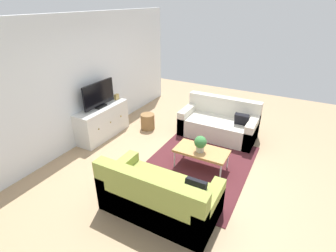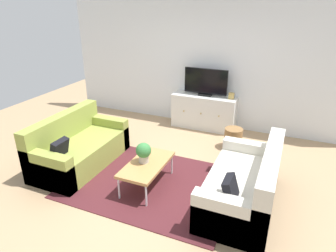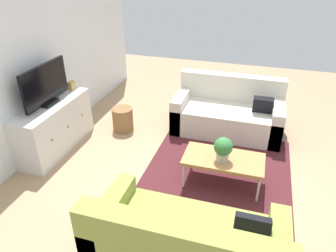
% 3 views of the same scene
% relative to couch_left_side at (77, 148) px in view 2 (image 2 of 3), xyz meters
% --- Properties ---
extents(ground_plane, '(10.00, 10.00, 0.00)m').
position_rel_couch_left_side_xyz_m(ground_plane, '(1.44, 0.10, -0.29)').
color(ground_plane, tan).
extents(wall_back, '(6.40, 0.12, 2.70)m').
position_rel_couch_left_side_xyz_m(wall_back, '(1.44, 2.65, 1.06)').
color(wall_back, white).
rests_on(wall_back, ground_plane).
extents(area_rug, '(2.50, 1.90, 0.01)m').
position_rel_couch_left_side_xyz_m(area_rug, '(1.44, -0.05, -0.28)').
color(area_rug, '#4C1E23').
rests_on(area_rug, ground_plane).
extents(couch_left_side, '(0.88, 1.71, 0.87)m').
position_rel_couch_left_side_xyz_m(couch_left_side, '(0.00, 0.00, 0.00)').
color(couch_left_side, olive).
rests_on(couch_left_side, ground_plane).
extents(couch_right_side, '(0.88, 1.71, 0.87)m').
position_rel_couch_left_side_xyz_m(couch_right_side, '(2.87, 0.00, 0.00)').
color(couch_right_side, beige).
rests_on(couch_right_side, ground_plane).
extents(coffee_table, '(0.51, 0.99, 0.39)m').
position_rel_couch_left_side_xyz_m(coffee_table, '(1.41, -0.13, 0.07)').
color(coffee_table, '#B7844C').
rests_on(coffee_table, ground_plane).
extents(potted_plant, '(0.23, 0.23, 0.31)m').
position_rel_couch_left_side_xyz_m(potted_plant, '(1.35, -0.11, 0.28)').
color(potted_plant, '#B7B2A8').
rests_on(potted_plant, coffee_table).
extents(tv_console, '(1.37, 0.47, 0.73)m').
position_rel_couch_left_side_xyz_m(tv_console, '(1.53, 2.37, 0.08)').
color(tv_console, silver).
rests_on(tv_console, ground_plane).
extents(flat_screen_tv, '(0.92, 0.16, 0.57)m').
position_rel_couch_left_side_xyz_m(flat_screen_tv, '(1.53, 2.39, 0.73)').
color(flat_screen_tv, black).
rests_on(flat_screen_tv, tv_console).
extents(mantel_clock, '(0.11, 0.07, 0.13)m').
position_rel_couch_left_side_xyz_m(mantel_clock, '(2.09, 2.37, 0.51)').
color(mantel_clock, tan).
rests_on(mantel_clock, tv_console).
extents(wicker_basket, '(0.34, 0.34, 0.39)m').
position_rel_couch_left_side_xyz_m(wicker_basket, '(2.33, 1.66, -0.09)').
color(wicker_basket, olive).
rests_on(wicker_basket, ground_plane).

